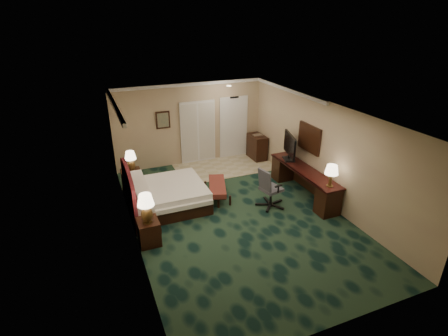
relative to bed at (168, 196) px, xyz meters
name	(u,v)px	position (x,y,z in m)	size (l,w,h in m)	color
floor	(236,215)	(1.46, -1.12, -0.30)	(5.00, 7.50, 0.00)	black
ceiling	(237,111)	(1.46, -1.12, 2.40)	(5.00, 7.50, 0.00)	silver
wall_back	(190,124)	(1.46, 2.63, 1.05)	(5.00, 0.00, 2.70)	tan
wall_front	(340,262)	(1.46, -4.87, 1.05)	(5.00, 0.00, 2.70)	tan
wall_left	(130,185)	(-1.04, -1.12, 1.05)	(0.00, 7.50, 2.70)	tan
wall_right	(323,152)	(3.96, -1.12, 1.05)	(0.00, 7.50, 2.70)	tan
crown_molding	(237,114)	(1.46, -1.12, 2.35)	(5.00, 7.50, 0.10)	white
tile_patch	(225,167)	(2.36, 1.78, -0.29)	(3.20, 1.70, 0.01)	tan
headboard	(129,191)	(-0.98, -0.12, 0.40)	(0.12, 2.00, 1.40)	#47111A
entry_door	(233,128)	(3.01, 2.60, 0.75)	(1.02, 0.06, 2.18)	white
closet_doors	(198,132)	(1.71, 2.59, 0.75)	(1.20, 0.06, 2.10)	beige
wall_art	(163,120)	(0.56, 2.59, 1.30)	(0.45, 0.06, 0.55)	#4F645B
wall_mirror	(309,138)	(3.92, -0.52, 1.25)	(0.05, 0.95, 0.75)	white
bed	(168,196)	(0.00, 0.00, 0.00)	(1.89, 1.75, 0.60)	white
nightstand_near	(149,232)	(-0.80, -1.44, -0.01)	(0.46, 0.52, 0.57)	black
nightstand_far	(132,182)	(-0.76, 1.09, 0.03)	(0.53, 0.61, 0.67)	black
lamp_near	(146,209)	(-0.80, -1.50, 0.61)	(0.36, 0.36, 0.68)	black
lamp_far	(131,161)	(-0.73, 1.11, 0.66)	(0.31, 0.31, 0.59)	black
bed_bench	(217,191)	(1.36, -0.07, -0.09)	(0.43, 1.24, 0.42)	maroon
desk	(303,182)	(3.64, -0.82, 0.09)	(0.58, 2.70, 0.78)	black
tv	(290,147)	(3.60, -0.07, 0.87)	(0.09, 1.01, 0.79)	black
desk_lamp	(331,176)	(3.64, -1.91, 0.77)	(0.33, 0.33, 0.58)	black
desk_chair	(271,187)	(2.50, -1.03, 0.25)	(0.64, 0.60, 1.11)	#43424E
minibar	(257,147)	(3.68, 2.08, 0.12)	(0.44, 0.80, 0.84)	black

